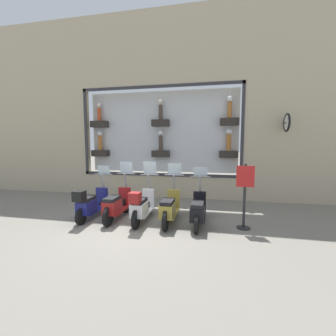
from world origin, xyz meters
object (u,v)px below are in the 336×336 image
at_px(scooter_red_3, 116,205).
at_px(scooter_navy_4, 90,204).
at_px(scooter_white_2, 142,206).
at_px(scooter_olive_1, 170,208).
at_px(scooter_black_0, 198,211).
at_px(shop_sign_post, 245,194).

xyz_separation_m(scooter_red_3, scooter_navy_4, (-0.08, 0.80, 0.01)).
bearing_deg(scooter_white_2, scooter_olive_1, -85.52).
relative_size(scooter_black_0, scooter_navy_4, 1.00).
bearing_deg(shop_sign_post, scooter_navy_4, 91.25).
xyz_separation_m(scooter_black_0, scooter_white_2, (-0.05, 1.59, 0.05)).
bearing_deg(scooter_black_0, scooter_red_3, 89.79).
bearing_deg(shop_sign_post, scooter_white_2, 91.71).
bearing_deg(scooter_olive_1, scooter_navy_4, 91.78).
distance_m(scooter_olive_1, scooter_white_2, 0.80).
height_order(scooter_red_3, shop_sign_post, shop_sign_post).
height_order(scooter_black_0, scooter_red_3, scooter_red_3).
height_order(scooter_navy_4, shop_sign_post, shop_sign_post).
bearing_deg(scooter_red_3, shop_sign_post, -89.68).
relative_size(scooter_black_0, scooter_white_2, 1.00).
xyz_separation_m(scooter_white_2, shop_sign_post, (0.08, -2.79, 0.45)).
height_order(scooter_olive_1, scooter_navy_4, scooter_olive_1).
distance_m(scooter_black_0, scooter_red_3, 2.39).
distance_m(scooter_black_0, scooter_navy_4, 3.18).
xyz_separation_m(scooter_black_0, shop_sign_post, (0.03, -1.20, 0.51)).
height_order(scooter_olive_1, scooter_white_2, scooter_white_2).
distance_m(scooter_red_3, scooter_navy_4, 0.80).
bearing_deg(shop_sign_post, scooter_black_0, 91.37).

